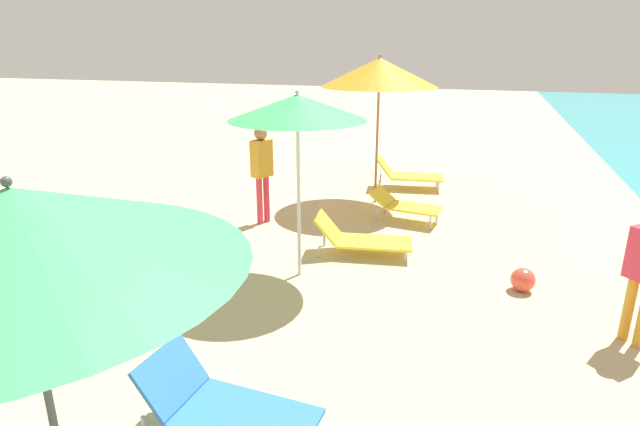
% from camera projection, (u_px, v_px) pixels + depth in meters
% --- Properties ---
extents(umbrella_second, '(2.53, 2.53, 2.51)m').
position_uv_depth(umbrella_second, '(15.00, 229.00, 2.80)').
color(umbrella_second, '#4C4C51').
rests_on(umbrella_second, ground).
extents(lounger_second_shoreside, '(1.49, 0.76, 0.68)m').
position_uv_depth(lounger_second_shoreside, '(223.00, 406.00, 4.30)').
color(lounger_second_shoreside, blue).
rests_on(lounger_second_shoreside, ground).
extents(umbrella_third, '(1.83, 1.83, 2.59)m').
position_uv_depth(umbrella_third, '(297.00, 108.00, 6.70)').
color(umbrella_third, silver).
rests_on(umbrella_third, ground).
extents(lounger_third_shoreside, '(1.56, 0.80, 0.62)m').
position_uv_depth(lounger_third_shoreside, '(360.00, 238.00, 8.08)').
color(lounger_third_shoreside, yellow).
rests_on(lounger_third_shoreside, ground).
extents(umbrella_farthest, '(2.28, 2.28, 2.95)m').
position_uv_depth(umbrella_farthest, '(379.00, 72.00, 9.98)').
color(umbrella_farthest, olive).
rests_on(umbrella_farthest, ground).
extents(lounger_farthest_shoreside, '(1.55, 0.88, 0.70)m').
position_uv_depth(lounger_farthest_shoreside, '(407.00, 174.00, 11.72)').
color(lounger_farthest_shoreside, yellow).
rests_on(lounger_farthest_shoreside, ground).
extents(lounger_farthest_inland, '(1.34, 0.77, 0.56)m').
position_uv_depth(lounger_farthest_inland, '(405.00, 205.00, 9.55)').
color(lounger_farthest_inland, yellow).
rests_on(lounger_farthest_inland, ground).
extents(person_walking_near, '(0.35, 0.42, 1.77)m').
position_uv_depth(person_walking_near, '(262.00, 165.00, 9.24)').
color(person_walking_near, '#D8334C').
rests_on(person_walking_near, ground).
extents(beach_ball, '(0.32, 0.32, 0.32)m').
position_uv_depth(beach_ball, '(523.00, 280.00, 6.91)').
color(beach_ball, '#E54C38').
rests_on(beach_ball, ground).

